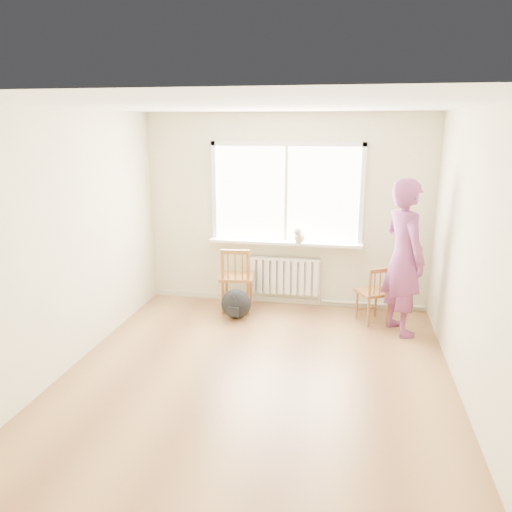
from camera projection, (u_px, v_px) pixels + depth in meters
The scene contains 13 objects.
floor at pixel (257, 375), 5.20m from camera, with size 4.50×4.50×0.00m, color #A17342.
ceiling at pixel (257, 105), 4.51m from camera, with size 4.50×4.50×0.00m, color white.
back_wall at pixel (286, 212), 7.00m from camera, with size 4.00×0.01×2.70m, color beige.
window at pixel (286, 190), 6.89m from camera, with size 2.12×0.05×1.42m.
windowsill at pixel (285, 242), 7.00m from camera, with size 2.15×0.22×0.04m, color white.
radiator at pixel (285, 275), 7.14m from camera, with size 1.00×0.12×0.55m.
heating_pipe at pixel (372, 304), 7.04m from camera, with size 0.04×0.04×1.40m, color silver.
baseboard at pixel (285, 300), 7.32m from camera, with size 4.00×0.03×0.08m, color beige.
chair_left at pixel (237, 280), 6.86m from camera, with size 0.50×0.48×0.92m.
chair_right at pixel (375, 295), 6.48m from camera, with size 0.51×0.50×0.77m.
person at pixel (404, 258), 6.06m from camera, with size 0.70×0.46×1.93m, color #CA436C.
cat at pixel (299, 236), 6.85m from camera, with size 0.19×0.37×0.25m.
backpack at pixel (236, 304), 6.69m from camera, with size 0.40×0.30×0.40m, color black.
Camera 1 is at (0.86, -4.63, 2.52)m, focal length 35.00 mm.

